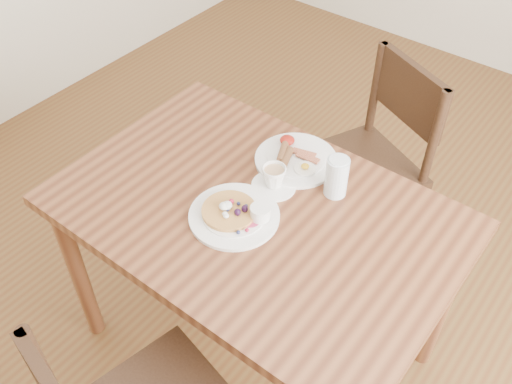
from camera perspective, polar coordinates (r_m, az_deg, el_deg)
ground at (r=2.31m, az=-0.00°, el=-14.73°), size 5.00×5.00×0.00m
dining_table at (r=1.78m, az=-0.00°, el=-3.89°), size 1.20×0.80×0.75m
chair_far at (r=2.32m, az=11.32°, el=3.35°), size 0.56×0.56×0.88m
pancake_plate at (r=1.68m, az=-2.06°, el=-2.20°), size 0.27×0.27×0.06m
breakfast_plate at (r=1.87m, az=3.91°, el=3.40°), size 0.27×0.27×0.04m
teacup_saucer at (r=1.76m, az=1.80°, el=1.32°), size 0.14×0.14×0.08m
water_glass at (r=1.73m, az=8.06°, el=1.51°), size 0.07×0.07×0.13m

